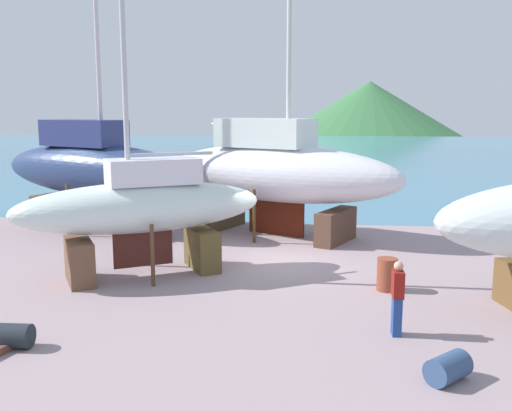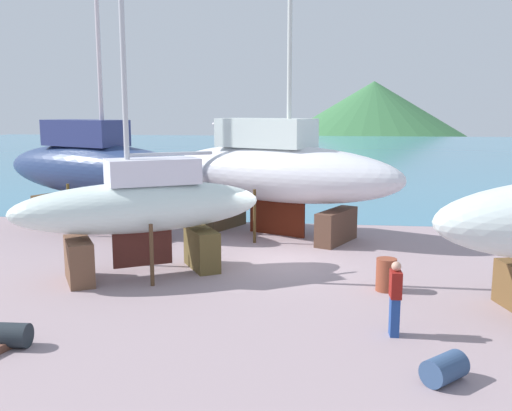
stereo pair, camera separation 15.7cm
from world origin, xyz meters
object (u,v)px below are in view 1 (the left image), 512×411
Objects in this scene: sailboat_large_starboard at (275,171)px; barrel_tipped_right at (448,368)px; worker at (397,297)px; sailboat_small_center at (143,207)px; barrel_rust_far at (11,336)px; barrel_blue_faded at (387,274)px; sailboat_mid_port at (93,168)px.

sailboat_large_starboard is 13.58m from barrel_tipped_right.
sailboat_large_starboard reaches higher than worker.
sailboat_small_center is 6.17m from barrel_rust_far.
sailboat_large_starboard is at bearing 117.93° from barrel_blue_faded.
sailboat_small_center is 14.89× the size of barrel_blue_faded.
sailboat_small_center is 10.28m from barrel_tipped_right.
worker is 1.99× the size of barrel_rust_far.
sailboat_mid_port is at bearing 147.70° from barrel_blue_faded.
sailboat_small_center is at bearing 78.15° from barrel_rust_far.
barrel_rust_far is (-1.21, -5.75, -1.88)m from sailboat_small_center.
sailboat_small_center is 0.79× the size of sailboat_large_starboard.
sailboat_large_starboard is 10.18× the size of worker.
sailboat_large_starboard is 18.89× the size of barrel_blue_faded.
sailboat_mid_port is 17.82m from barrel_tipped_right.
worker is at bearing -45.39° from sailboat_large_starboard.
barrel_tipped_right is 5.61m from barrel_blue_faded.
barrel_rust_far is at bearing -86.08° from sailboat_large_starboard.
worker is (11.39, -10.65, -1.76)m from sailboat_mid_port.
sailboat_large_starboard is 20.27× the size of barrel_rust_far.
barrel_tipped_right is 0.93× the size of barrel_blue_faded.
sailboat_large_starboard is (3.60, 6.33, 0.50)m from sailboat_small_center.
barrel_blue_faded is (0.16, 3.35, -0.44)m from worker.
worker is at bearing 120.43° from sailboat_small_center.
sailboat_large_starboard is (7.80, -0.22, -0.01)m from sailboat_mid_port.
sailboat_large_starboard reaches higher than sailboat_small_center.
sailboat_small_center is 7.80m from sailboat_mid_port.
sailboat_mid_port is 20.35× the size of barrel_rust_far.
barrel_blue_faded is (11.55, -7.30, -2.19)m from sailboat_mid_port.
sailboat_small_center reaches higher than barrel_rust_far.
sailboat_large_starboard reaches higher than barrel_tipped_right.
barrel_blue_faded is at bearing 144.29° from sailboat_small_center.
sailboat_small_center is 8.02× the size of worker.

